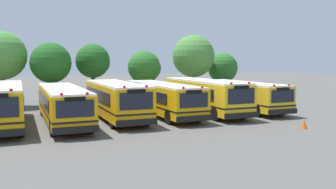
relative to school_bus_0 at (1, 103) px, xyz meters
The scene contains 14 objects.
ground_plane 9.28m from the school_bus_0, ahead, with size 160.00×160.00×0.00m, color #514F4C.
school_bus_0 is the anchor object (origin of this frame).
school_bus_1 3.75m from the school_bus_0, ahead, with size 2.65×11.59×2.51m.
school_bus_2 7.43m from the school_bus_0, ahead, with size 2.74×10.11×2.73m.
school_bus_3 11.08m from the school_bus_0, ahead, with size 2.51×10.70×2.57m.
school_bus_4 14.65m from the school_bus_0, ahead, with size 2.74×10.52×2.77m.
school_bus_5 18.37m from the school_bus_0, ahead, with size 2.57×10.04×2.50m.
tree_1 10.66m from the school_bus_0, 90.94° to the left, with size 4.30×4.30×6.77m.
tree_2 10.04m from the school_bus_0, 65.74° to the left, with size 3.63×3.63×5.78m.
tree_3 13.36m from the school_bus_0, 51.57° to the left, with size 3.32×3.32×5.79m.
tree_4 16.33m from the school_bus_0, 35.54° to the left, with size 3.32×3.32×5.16m.
tree_5 21.58m from the school_bus_0, 27.67° to the left, with size 4.57×4.57×6.92m.
tree_6 25.29m from the school_bus_0, 24.72° to the left, with size 3.40×3.40×5.03m.
traffic_cone 18.97m from the school_bus_0, 26.22° to the right, with size 0.42×0.42×0.55m, color #EA5914.
Camera 1 is at (-8.67, -25.19, 4.18)m, focal length 38.95 mm.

